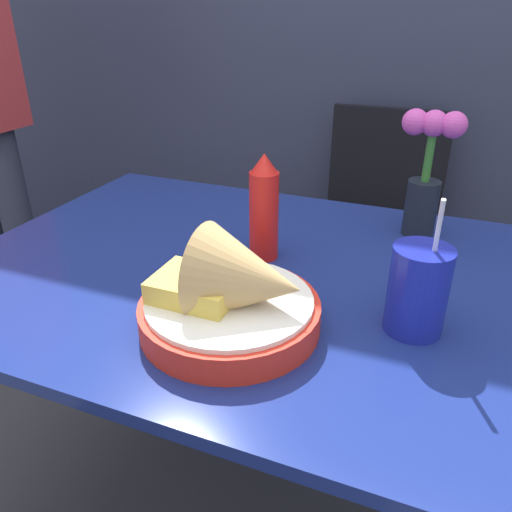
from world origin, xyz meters
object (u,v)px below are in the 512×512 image
at_px(ketchup_bottle, 264,209).
at_px(flower_vase, 426,172).
at_px(chair_far_window, 377,216).
at_px(drink_cup, 417,293).
at_px(food_basket, 237,297).

bearing_deg(ketchup_bottle, flower_vase, 40.09).
bearing_deg(chair_far_window, drink_cup, -78.38).
height_order(ketchup_bottle, drink_cup, drink_cup).
bearing_deg(ketchup_bottle, chair_far_window, 81.22).
bearing_deg(chair_far_window, food_basket, -93.77).
xyz_separation_m(food_basket, flower_vase, (0.23, 0.50, 0.09)).
xyz_separation_m(chair_far_window, drink_cup, (0.19, -0.95, 0.26)).
height_order(food_basket, drink_cup, drink_cup).
relative_size(ketchup_bottle, flower_vase, 0.79).
relative_size(chair_far_window, food_basket, 3.02).
bearing_deg(flower_vase, ketchup_bottle, -139.91).
height_order(chair_far_window, flower_vase, flower_vase).
xyz_separation_m(ketchup_bottle, flower_vase, (0.29, 0.24, 0.04)).
distance_m(chair_far_window, food_basket, 1.08).
height_order(food_basket, ketchup_bottle, ketchup_bottle).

